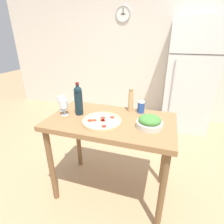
# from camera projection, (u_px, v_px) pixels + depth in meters

# --- Properties ---
(ground_plane) EXTENTS (14.00, 14.00, 0.00)m
(ground_plane) POSITION_uv_depth(u_px,v_px,m) (111.00, 189.00, 1.99)
(ground_plane) COLOR tan
(wall_back) EXTENTS (6.40, 0.08, 2.60)m
(wall_back) POSITION_uv_depth(u_px,v_px,m) (146.00, 53.00, 3.47)
(wall_back) COLOR silver
(wall_back) RESTS_ON ground_plane
(refrigerator) EXTENTS (0.78, 0.68, 1.88)m
(refrigerator) POSITION_uv_depth(u_px,v_px,m) (190.00, 77.00, 3.05)
(refrigerator) COLOR silver
(refrigerator) RESTS_ON ground_plane
(prep_counter) EXTENTS (1.18, 0.68, 0.89)m
(prep_counter) POSITION_uv_depth(u_px,v_px,m) (111.00, 130.00, 1.69)
(prep_counter) COLOR olive
(prep_counter) RESTS_ON ground_plane
(wine_bottle) EXTENTS (0.08, 0.08, 0.32)m
(wine_bottle) POSITION_uv_depth(u_px,v_px,m) (78.00, 100.00, 1.69)
(wine_bottle) COLOR #142833
(wine_bottle) RESTS_ON prep_counter
(wine_glass_near) EXTENTS (0.08, 0.08, 0.16)m
(wine_glass_near) POSITION_uv_depth(u_px,v_px,m) (64.00, 105.00, 1.68)
(wine_glass_near) COLOR silver
(wine_glass_near) RESTS_ON prep_counter
(wine_glass_far) EXTENTS (0.08, 0.08, 0.16)m
(wine_glass_far) POSITION_uv_depth(u_px,v_px,m) (62.00, 101.00, 1.78)
(wine_glass_far) COLOR silver
(wine_glass_far) RESTS_ON prep_counter
(pepper_mill) EXTENTS (0.05, 0.05, 0.25)m
(pepper_mill) POSITION_uv_depth(u_px,v_px,m) (131.00, 100.00, 1.77)
(pepper_mill) COLOR tan
(pepper_mill) RESTS_ON prep_counter
(salad_bowl) EXTENTS (0.22, 0.22, 0.11)m
(salad_bowl) POSITION_uv_depth(u_px,v_px,m) (150.00, 122.00, 1.48)
(salad_bowl) COLOR silver
(salad_bowl) RESTS_ON prep_counter
(homemade_pizza) EXTENTS (0.36, 0.36, 0.03)m
(homemade_pizza) POSITION_uv_depth(u_px,v_px,m) (102.00, 121.00, 1.57)
(homemade_pizza) COLOR #DBC189
(homemade_pizza) RESTS_ON prep_counter
(salt_canister) EXTENTS (0.07, 0.07, 0.12)m
(salt_canister) POSITION_uv_depth(u_px,v_px,m) (141.00, 107.00, 1.76)
(salt_canister) COLOR #284CA3
(salt_canister) RESTS_ON prep_counter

